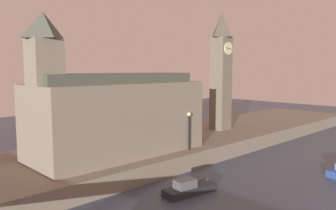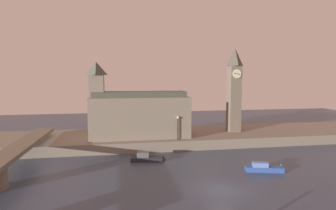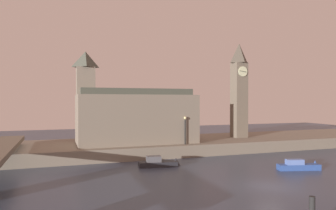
# 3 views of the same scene
# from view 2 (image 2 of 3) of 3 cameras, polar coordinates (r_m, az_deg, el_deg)

# --- Properties ---
(ground_plane) EXTENTS (120.00, 120.00, 0.00)m
(ground_plane) POSITION_cam_2_polar(r_m,az_deg,el_deg) (27.37, 11.27, -17.17)
(ground_plane) COLOR #384256
(far_embankment) EXTENTS (70.00, 12.00, 1.50)m
(far_embankment) POSITION_cam_2_polar(r_m,az_deg,el_deg) (45.52, 2.16, -6.75)
(far_embankment) COLOR slate
(far_embankment) RESTS_ON ground
(clock_tower) EXTENTS (2.12, 2.17, 13.96)m
(clock_tower) POSITION_cam_2_polar(r_m,az_deg,el_deg) (47.11, 13.67, 3.30)
(clock_tower) COLOR #6B6051
(clock_tower) RESTS_ON far_embankment
(parliament_hall) EXTENTS (15.03, 6.32, 11.43)m
(parliament_hall) POSITION_cam_2_polar(r_m,az_deg,el_deg) (42.49, -6.63, -1.82)
(parliament_hall) COLOR slate
(parliament_hall) RESTS_ON far_embankment
(streetlamp) EXTENTS (0.36, 0.36, 3.46)m
(streetlamp) POSITION_cam_2_polar(r_m,az_deg,el_deg) (40.12, 2.09, -4.18)
(streetlamp) COLOR black
(streetlamp) RESTS_ON far_embankment
(boat_barge_dark) EXTENTS (4.78, 1.90, 1.35)m
(boat_barge_dark) POSITION_cam_2_polar(r_m,az_deg,el_deg) (35.64, -3.65, -10.96)
(boat_barge_dark) COLOR #232328
(boat_barge_dark) RESTS_ON ground
(boat_tour_blue) EXTENTS (4.80, 2.05, 1.30)m
(boat_tour_blue) POSITION_cam_2_polar(r_m,az_deg,el_deg) (33.67, 20.06, -12.28)
(boat_tour_blue) COLOR #2D4C93
(boat_tour_blue) RESTS_ON ground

